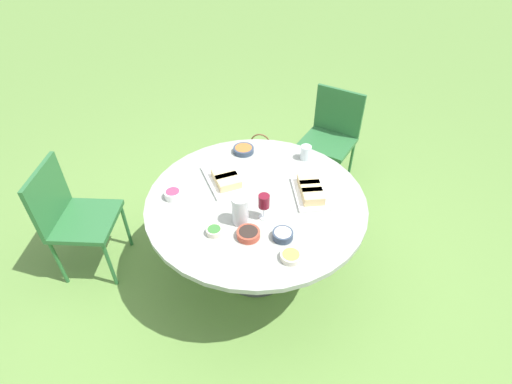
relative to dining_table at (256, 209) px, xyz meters
The scene contains 16 objects.
ground_plane 0.62m from the dining_table, ahead, with size 40.00×40.00×0.00m, color #668E42.
dining_table is the anchor object (origin of this frame).
chair_near_left 1.32m from the dining_table, 110.12° to the right, with size 0.56×0.55×0.89m.
chair_near_right 1.29m from the dining_table, ahead, with size 0.48×0.50×0.89m.
water_pitcher 0.30m from the dining_table, 76.84° to the left, with size 0.11×0.10×0.19m.
wine_glass 0.28m from the dining_table, 116.55° to the left, with size 0.07×0.07×0.18m.
platter_bread_main 0.38m from the dining_table, 161.78° to the right, with size 0.30×0.39×0.08m.
platter_charcuterie 0.30m from the dining_table, 29.15° to the right, with size 0.41×0.45×0.08m.
bowl_fries 0.55m from the dining_table, 121.98° to the left, with size 0.12×0.12×0.04m.
bowl_salad 0.41m from the dining_table, 62.37° to the left, with size 0.10×0.10×0.04m.
bowl_olives 0.36m from the dining_table, 93.46° to the left, with size 0.14×0.14×0.04m.
bowl_dip_red 0.56m from the dining_table, ahead, with size 0.11×0.11×0.05m.
bowl_dip_cream 0.40m from the dining_table, 125.31° to the left, with size 0.12×0.12×0.05m.
bowl_roasted_veg 0.56m from the dining_table, 69.06° to the right, with size 0.15×0.15×0.04m.
cup_water_near 0.60m from the dining_table, 117.61° to the right, with size 0.08×0.08×0.11m.
handbag 1.44m from the dining_table, 80.78° to the right, with size 0.30×0.14×0.37m.
Camera 1 is at (-0.38, 1.93, 2.43)m, focal length 28.00 mm.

